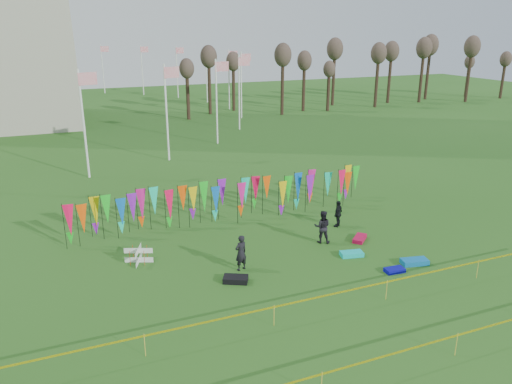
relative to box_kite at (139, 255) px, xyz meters
name	(u,v)px	position (x,y,z in m)	size (l,w,h in m)	color
ground	(293,288)	(5.76, -5.04, -0.39)	(160.00, 160.00, 0.00)	#245518
flagpole_ring	(0,89)	(-8.24, 42.96, 3.61)	(57.40, 56.16, 8.00)	white
banner_row	(231,196)	(6.04, 3.65, 1.08)	(18.64, 0.64, 2.35)	black
caution_tape_near	(314,299)	(5.54, -7.37, 0.39)	(26.00, 0.02, 0.90)	#FBF805
caution_tape_far	(376,360)	(5.54, -11.39, 0.39)	(26.00, 0.02, 0.90)	#FBF805
tree_line	(359,62)	(37.76, 38.96, 5.78)	(53.92, 1.92, 7.84)	#39281C
box_kite	(139,255)	(0.00, 0.00, 0.00)	(0.70, 0.70, 0.78)	red
person_left	(241,253)	(4.30, -2.55, 0.48)	(0.63, 0.46, 1.74)	black
person_mid	(322,227)	(9.35, -1.25, 0.50)	(0.86, 0.53, 1.77)	black
person_right	(338,214)	(11.28, 0.34, 0.39)	(0.91, 0.52, 1.55)	black
kite_bag_turquoise	(352,254)	(9.90, -3.27, -0.28)	(1.11, 0.56, 0.22)	#0ED4CF
kite_bag_blue	(395,270)	(10.82, -5.48, -0.29)	(0.92, 0.48, 0.19)	#0A0AA5
kite_bag_red	(360,238)	(11.35, -1.79, -0.29)	(1.14, 0.52, 0.21)	#C00C3D
kite_bag_black	(236,279)	(3.66, -3.56, -0.26)	(1.09, 0.63, 0.25)	black
kite_bag_teal	(414,262)	(12.22, -5.17, -0.27)	(1.27, 0.61, 0.24)	#0D6EBC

